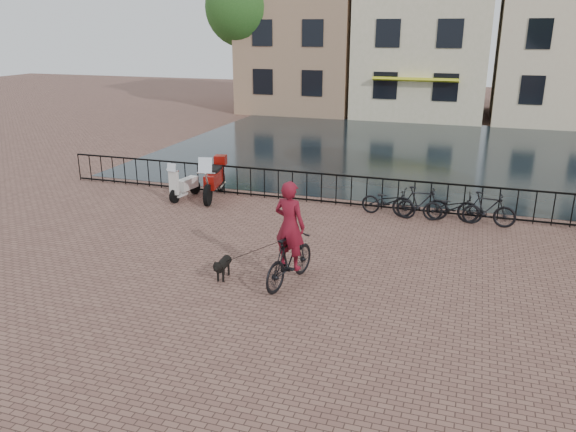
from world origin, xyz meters
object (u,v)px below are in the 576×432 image
(dog, at_px, (223,267))
(cyclist, at_px, (290,240))
(motorcycle, at_px, (214,174))
(scooter, at_px, (184,179))

(dog, bearing_deg, cyclist, 3.04)
(motorcycle, distance_m, scooter, 1.01)
(cyclist, bearing_deg, motorcycle, -38.30)
(dog, bearing_deg, scooter, 120.96)
(cyclist, bearing_deg, scooter, -31.12)
(dog, distance_m, motorcycle, 6.55)
(dog, relative_size, motorcycle, 0.36)
(cyclist, xyz_separation_m, scooter, (-5.46, 5.26, -0.38))
(motorcycle, bearing_deg, cyclist, -61.95)
(cyclist, bearing_deg, dog, 20.47)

